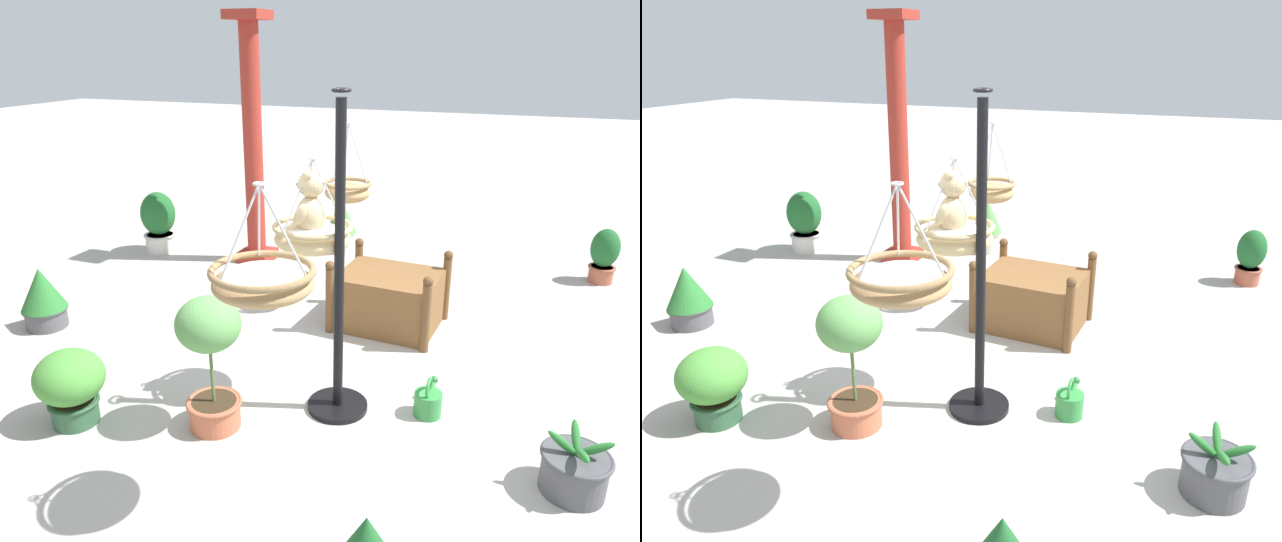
{
  "view_description": "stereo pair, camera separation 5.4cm",
  "coord_description": "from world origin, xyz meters",
  "views": [
    {
      "loc": [
        -3.68,
        -1.37,
        2.51
      ],
      "look_at": [
        -0.01,
        0.03,
        0.99
      ],
      "focal_mm": 33.21,
      "sensor_mm": 36.0,
      "label": 1
    },
    {
      "loc": [
        -3.67,
        -1.42,
        2.51
      ],
      "look_at": [
        -0.01,
        0.03,
        0.99
      ],
      "focal_mm": 33.21,
      "sensor_mm": 36.0,
      "label": 2
    }
  ],
  "objects": [
    {
      "name": "ground_plane",
      "position": [
        0.0,
        0.0,
        0.0
      ],
      "size": [
        40.0,
        40.0,
        0.0
      ],
      "primitive_type": "plane",
      "color": "#ADAAA3"
    },
    {
      "name": "potted_plant_bushy_green",
      "position": [
        3.16,
        0.96,
        0.36
      ],
      "size": [
        0.39,
        0.39,
        0.7
      ],
      "color": "beige",
      "rests_on": "ground"
    },
    {
      "name": "hanging_basket_with_teddy",
      "position": [
        -0.03,
        0.08,
        1.25
      ],
      "size": [
        0.56,
        0.56,
        0.66
      ],
      "color": "tan"
    },
    {
      "name": "potted_plant_trailing_ivy",
      "position": [
        2.33,
        3.12,
        0.4
      ],
      "size": [
        0.43,
        0.43,
        0.77
      ],
      "color": "beige",
      "rests_on": "ground"
    },
    {
      "name": "watering_can",
      "position": [
        -0.02,
        -0.8,
        0.1
      ],
      "size": [
        0.35,
        0.2,
        0.3
      ],
      "color": "#338C3F",
      "rests_on": "ground"
    },
    {
      "name": "wooden_planter_box",
      "position": [
        1.29,
        -0.16,
        0.28
      ],
      "size": [
        0.87,
        1.03,
        0.7
      ],
      "color": "brown",
      "rests_on": "ground"
    },
    {
      "name": "hanging_basket_right_low",
      "position": [
        1.53,
        0.35,
        1.21
      ],
      "size": [
        0.46,
        0.46,
        0.75
      ],
      "color": "tan"
    },
    {
      "name": "potted_plant_tall_leafy",
      "position": [
        3.19,
        -2.11,
        0.32
      ],
      "size": [
        0.3,
        0.3,
        0.62
      ],
      "color": "#AD563D",
      "rests_on": "ground"
    },
    {
      "name": "greenhouse_pillar_far_back",
      "position": [
        2.48,
        1.81,
        1.37
      ],
      "size": [
        0.42,
        0.42,
        2.84
      ],
      "color": "#9E2D23",
      "rests_on": "ground"
    },
    {
      "name": "teddy_bear",
      "position": [
        -0.03,
        0.1,
        1.46
      ],
      "size": [
        0.32,
        0.28,
        0.47
      ],
      "color": "#D1B789"
    },
    {
      "name": "potted_plant_broad_leaf",
      "position": [
        0.11,
        2.84,
        0.29
      ],
      "size": [
        0.41,
        0.41,
        0.59
      ],
      "color": "#4C4C51",
      "rests_on": "ground"
    },
    {
      "name": "display_pole_central",
      "position": [
        -0.18,
        -0.17,
        0.68
      ],
      "size": [
        0.44,
        0.44,
        2.26
      ],
      "color": "black",
      "rests_on": "ground"
    },
    {
      "name": "potted_plant_small_succulent",
      "position": [
        -0.5,
        -1.76,
        0.16
      ],
      "size": [
        0.42,
        0.41,
        0.4
      ],
      "color": "#4C4C51",
      "rests_on": "ground"
    },
    {
      "name": "potted_plant_conical_shrub",
      "position": [
        -0.69,
        0.56,
        0.58
      ],
      "size": [
        0.44,
        0.44,
        0.98
      ],
      "color": "#BC6042",
      "rests_on": "ground"
    },
    {
      "name": "hanging_basket_left_high",
      "position": [
        -1.28,
        -0.15,
        1.42
      ],
      "size": [
        0.53,
        0.53,
        0.58
      ],
      "color": "#A37F51"
    },
    {
      "name": "potted_plant_fern_front",
      "position": [
        -1.0,
        1.5,
        0.31
      ],
      "size": [
        0.48,
        0.48,
        0.55
      ],
      "color": "#2D5638",
      "rests_on": "ground"
    }
  ]
}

